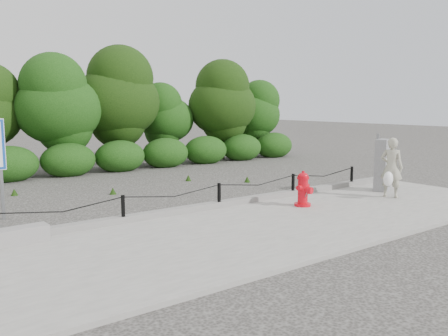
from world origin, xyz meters
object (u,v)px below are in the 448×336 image
concrete_block (21,235)px  utility_cabinet (383,165)px  fire_hydrant (303,189)px  pedestrian (391,168)px

concrete_block → utility_cabinet: bearing=-4.4°
fire_hydrant → utility_cabinet: bearing=-11.6°
fire_hydrant → pedestrian: 2.77m
fire_hydrant → utility_cabinet: (3.35, 0.09, 0.33)m
concrete_block → utility_cabinet: size_ratio=0.58×
pedestrian → concrete_block: pedestrian is taller
fire_hydrant → utility_cabinet: utility_cabinet is taller
fire_hydrant → utility_cabinet: size_ratio=0.53×
pedestrian → utility_cabinet: (0.68, 0.73, -0.04)m
utility_cabinet → fire_hydrant: bearing=164.7°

